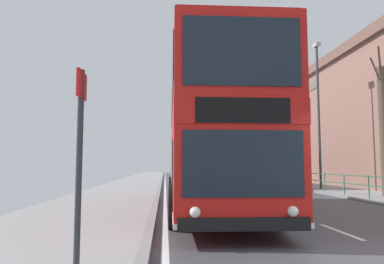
% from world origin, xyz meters
% --- Properties ---
extents(ground, '(15.80, 140.00, 0.20)m').
position_xyz_m(ground, '(-0.72, -0.00, 0.04)').
color(ground, '#434348').
extents(double_decker_bus_main, '(2.81, 10.46, 4.56)m').
position_xyz_m(double_decker_bus_main, '(-2.48, 6.13, 2.39)').
color(double_decker_bus_main, red).
rests_on(double_decker_bus_main, ground).
extents(background_bus_far_lane, '(2.79, 10.23, 3.02)m').
position_xyz_m(background_bus_far_lane, '(2.82, 19.65, 1.65)').
color(background_bus_far_lane, navy).
rests_on(background_bus_far_lane, ground).
extents(pedestrian_railing_far_kerb, '(0.05, 33.24, 0.95)m').
position_xyz_m(pedestrian_railing_far_kerb, '(4.45, 15.26, 0.79)').
color(pedestrian_railing_far_kerb, '#236B4C').
rests_on(pedestrian_railing_far_kerb, ground).
extents(bus_stop_sign_near, '(0.08, 0.44, 2.61)m').
position_xyz_m(bus_stop_sign_near, '(-5.08, -0.70, 1.75)').
color(bus_stop_sign_near, '#2D2D33').
rests_on(bus_stop_sign_near, ground).
extents(street_lamp_far_side, '(0.28, 0.60, 8.73)m').
position_xyz_m(street_lamp_far_side, '(5.15, 15.27, 5.13)').
color(street_lamp_far_side, '#38383D').
rests_on(street_lamp_far_side, ground).
extents(bare_tree_far_00, '(2.34, 1.63, 6.42)m').
position_xyz_m(bare_tree_far_00, '(5.94, 10.16, 3.19)').
color(bare_tree_far_00, brown).
rests_on(bare_tree_far_00, ground).
extents(bare_tree_far_01, '(2.43, 3.13, 6.54)m').
position_xyz_m(bare_tree_far_01, '(6.22, 32.51, 3.50)').
color(bare_tree_far_01, brown).
rests_on(bare_tree_far_01, ground).
extents(background_building_01, '(10.72, 16.23, 8.45)m').
position_xyz_m(background_building_01, '(13.51, 30.26, 4.25)').
color(background_building_01, gray).
rests_on(background_building_01, ground).
extents(background_building_02, '(13.50, 12.04, 13.33)m').
position_xyz_m(background_building_02, '(17.52, 42.21, 6.69)').
color(background_building_02, '#B2A899').
rests_on(background_building_02, ground).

